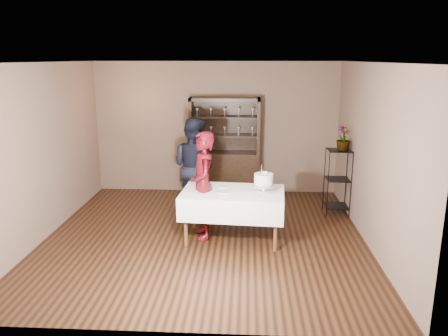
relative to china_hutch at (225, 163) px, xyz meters
The scene contains 14 objects.
floor 2.36m from the china_hutch, 95.08° to the right, with size 5.00×5.00×0.00m, color black.
ceiling 3.04m from the china_hutch, 95.08° to the right, with size 5.00×5.00×0.00m, color silver.
back_wall 0.76m from the china_hutch, 128.88° to the left, with size 5.00×0.02×2.70m, color brown.
wall_left 3.58m from the china_hutch, 140.17° to the right, with size 0.02×5.00×2.70m, color brown.
wall_right 3.29m from the china_hutch, 44.39° to the right, with size 0.02×5.00×2.70m, color brown.
china_hutch is the anchor object (origin of this frame).
plant_etagere 2.33m from the china_hutch, 26.83° to the right, with size 0.42×0.42×1.20m.
cake_table 2.31m from the china_hutch, 83.94° to the right, with size 1.62×1.07×0.78m.
woman 2.26m from the china_hutch, 95.55° to the right, with size 0.62×0.40×1.69m, color #3C050E.
man 1.26m from the china_hutch, 113.73° to the right, with size 0.85×0.66×1.75m, color black.
cake 2.42m from the china_hutch, 72.80° to the right, with size 0.33×0.33×0.44m.
plate_near 2.38m from the china_hutch, 87.48° to the right, with size 0.20×0.20×0.01m, color silver.
plate_far 2.09m from the china_hutch, 87.56° to the right, with size 0.17×0.17×0.01m, color silver.
potted_plant 2.50m from the china_hutch, 27.30° to the right, with size 0.24×0.24×0.43m, color #507437.
Camera 1 is at (0.66, -6.43, 2.76)m, focal length 35.00 mm.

